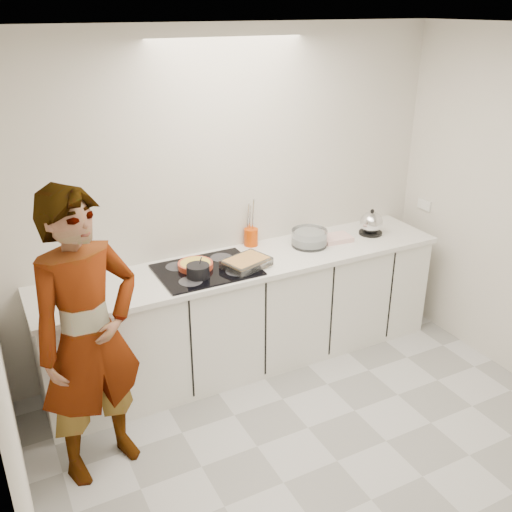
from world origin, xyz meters
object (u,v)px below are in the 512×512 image
kettle (371,224)px  baking_dish (246,262)px  saucepan (198,271)px  mixing_bowl (309,239)px  cook (89,339)px  utensil_crock (251,237)px  hob (207,270)px  tart_dish (195,265)px

kettle → baking_dish: bearing=-173.9°
saucepan → baking_dish: size_ratio=0.45×
mixing_bowl → kettle: size_ratio=1.47×
saucepan → cook: 1.00m
mixing_bowl → utensil_crock: utensil_crock is taller
hob → tart_dish: 0.09m
hob → cook: 1.14m
baking_dish → saucepan: bearing=179.7°
baking_dish → cook: (-1.26, -0.47, -0.03)m
saucepan → baking_dish: saucepan is taller
tart_dish → kettle: kettle is taller
hob → kettle: kettle is taller
baking_dish → mixing_bowl: mixing_bowl is taller
kettle → utensil_crock: bearing=166.4°
tart_dish → baking_dish: baking_dish is taller
baking_dish → cook: bearing=-159.4°
hob → utensil_crock: size_ratio=5.11×
baking_dish → hob: bearing=160.7°
hob → saucepan: saucepan is taller
hob → tart_dish: bearing=138.5°
tart_dish → mixing_bowl: size_ratio=0.90×
mixing_bowl → cook: cook is taller
baking_dish → utensil_crock: size_ratio=2.74×
hob → utensil_crock: utensil_crock is taller
kettle → cook: (-2.51, -0.61, -0.08)m
utensil_crock → kettle: bearing=-13.6°
baking_dish → mixing_bowl: 0.67m
saucepan → tart_dish: bearing=75.5°
utensil_crock → saucepan: bearing=-148.4°
baking_dish → kettle: size_ratio=1.49×
utensil_crock → baking_dish: bearing=-121.3°
baking_dish → mixing_bowl: bearing=13.6°
hob → saucepan: (-0.10, -0.09, 0.05)m
baking_dish → kettle: bearing=6.1°
hob → cook: cook is taller
utensil_crock → mixing_bowl: bearing=-28.4°
hob → utensil_crock: (0.51, 0.28, 0.06)m
kettle → utensil_crock: kettle is taller
hob → mixing_bowl: size_ratio=1.89×
baking_dish → cook: cook is taller
kettle → utensil_crock: 1.05m
saucepan → cook: bearing=-151.5°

